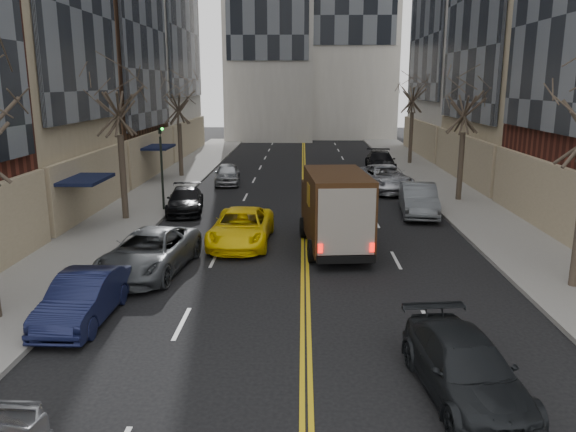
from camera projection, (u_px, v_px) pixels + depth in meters
The scene contains 18 objects.
sidewalk_left at pixel (158, 192), 34.45m from camera, with size 4.00×66.00×0.15m, color slate.
sidewalk_right at pixel (452, 194), 33.99m from camera, with size 4.00×66.00×0.15m, color slate.
tree_lf_mid at pixel (117, 83), 26.13m from camera, with size 3.20×3.20×8.91m.
tree_lf_far at pixel (178, 92), 38.90m from camera, with size 3.20×3.20×8.12m.
tree_rt_mid at pixel (466, 91), 30.64m from camera, with size 3.20×3.20×8.32m.
tree_rt_far at pixel (414, 81), 45.10m from camera, with size 3.20×3.20×9.11m.
traffic_signal at pixel (161, 159), 28.91m from camera, with size 0.29×0.26×4.70m.
ups_truck at pixel (335, 211), 22.49m from camera, with size 2.83×6.09×3.24m.
observer_sedan at pixel (465, 368), 12.04m from camera, with size 2.34×4.71×1.32m.
taxi at pixel (241, 227), 23.50m from camera, with size 2.40×5.20×1.45m, color yellow.
pedestrian at pixel (312, 221), 24.31m from camera, with size 0.57×0.38×1.57m, color black.
parked_lf_b at pixel (83, 298), 15.88m from camera, with size 1.46×4.20×1.38m, color black.
parked_lf_c at pixel (149, 252), 19.98m from camera, with size 2.48×5.37×1.49m, color #45484C.
parked_lf_d at pixel (185, 200), 29.35m from camera, with size 1.79×4.42×1.28m, color black.
parked_lf_e at pixel (227, 174), 37.52m from camera, with size 1.63×4.04×1.38m, color #A4A7AC.
parked_rt_a at pixel (419, 200), 28.69m from camera, with size 1.70×4.86×1.60m, color #54595D.
parked_rt_b at pixel (385, 178), 35.18m from camera, with size 2.63×5.71×1.59m, color #B3B5BB.
parked_rt_c at pixel (380, 161), 42.86m from camera, with size 2.16×5.30×1.54m, color black.
Camera 1 is at (-0.12, -6.63, 6.63)m, focal length 35.00 mm.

